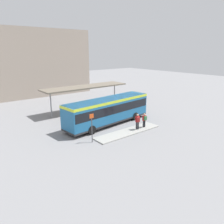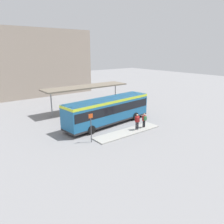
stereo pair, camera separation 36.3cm
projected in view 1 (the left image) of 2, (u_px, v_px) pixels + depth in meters
ground_plane at (108, 124)px, 25.79m from camera, size 120.00×120.00×0.00m
curb_island at (128, 132)px, 23.12m from camera, size 7.93×1.80×0.12m
city_bus at (108, 109)px, 25.30m from camera, size 11.43×3.54×3.06m
pedestrian_waiting at (144, 119)px, 24.14m from camera, size 0.42×0.46×1.59m
pedestrian_companion at (138, 121)px, 23.43m from camera, size 0.51×0.55×1.73m
bicycle_blue at (129, 104)px, 33.98m from camera, size 0.49×1.78×0.77m
bicycle_black at (126, 103)px, 34.41m from camera, size 0.48×1.61×0.70m
bicycle_green at (123, 102)px, 35.03m from camera, size 0.48×1.55×0.67m
station_shelter at (86, 87)px, 30.81m from camera, size 12.50×3.13×3.51m
platform_sign at (92, 127)px, 20.26m from camera, size 0.44×0.08×2.80m
station_building at (18, 62)px, 42.70m from camera, size 24.22×13.52×12.21m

